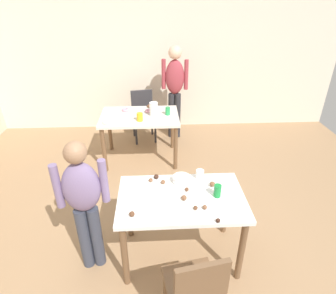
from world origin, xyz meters
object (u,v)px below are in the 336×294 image
(dining_table_near, at_px, (181,206))
(mixing_bowl, at_px, (182,179))
(chair_near_table, at_px, (196,288))
(person_girl_near, at_px, (84,199))
(chair_far_table, at_px, (143,112))
(person_adult_far, at_px, (175,84))
(soda_can, at_px, (217,191))
(pitcher_far, at_px, (154,109))
(dining_table_far, at_px, (140,122))

(dining_table_near, relative_size, mixing_bowl, 6.74)
(chair_near_table, bearing_deg, dining_table_near, 93.08)
(chair_near_table, distance_m, person_girl_near, 1.17)
(chair_far_table, distance_m, person_girl_near, 2.81)
(chair_near_table, height_order, person_girl_near, person_girl_near)
(person_girl_near, height_order, person_adult_far, person_adult_far)
(dining_table_near, bearing_deg, chair_near_table, -86.92)
(soda_can, distance_m, pitcher_far, 2.01)
(person_girl_near, height_order, soda_can, person_girl_near)
(dining_table_far, distance_m, chair_near_table, 2.73)
(chair_far_table, xyz_separation_m, pitcher_far, (0.19, -0.77, 0.36))
(soda_can, bearing_deg, dining_table_far, 111.62)
(dining_table_near, height_order, person_girl_near, person_girl_near)
(pitcher_far, bearing_deg, mixing_bowl, -81.50)
(chair_far_table, bearing_deg, soda_can, -74.52)
(person_adult_far, bearing_deg, chair_near_table, -91.63)
(chair_far_table, xyz_separation_m, person_girl_near, (-0.44, -2.76, 0.31))
(chair_near_table, height_order, mixing_bowl, chair_near_table)
(dining_table_near, bearing_deg, dining_table_far, 103.00)
(chair_near_table, bearing_deg, soda_can, 68.53)
(dining_table_near, distance_m, dining_table_far, 2.00)
(chair_far_table, distance_m, pitcher_far, 0.87)
(chair_far_table, relative_size, pitcher_far, 4.24)
(dining_table_near, xyz_separation_m, pitcher_far, (-0.23, 1.93, 0.21))
(dining_table_near, height_order, chair_near_table, chair_near_table)
(mixing_bowl, bearing_deg, soda_can, -37.37)
(dining_table_far, bearing_deg, chair_near_table, -79.66)
(dining_table_far, height_order, person_girl_near, person_girl_near)
(person_adult_far, relative_size, pitcher_far, 7.95)
(soda_can, bearing_deg, person_adult_far, 93.94)
(person_adult_far, xyz_separation_m, mixing_bowl, (-0.12, -2.49, -0.20))
(mixing_bowl, bearing_deg, person_adult_far, 87.34)
(pitcher_far, bearing_deg, soda_can, -73.93)
(dining_table_near, height_order, dining_table_far, same)
(dining_table_near, bearing_deg, soda_can, -1.34)
(dining_table_far, bearing_deg, soda_can, -68.38)
(person_girl_near, bearing_deg, dining_table_far, 78.43)
(dining_table_near, distance_m, person_girl_near, 0.88)
(pitcher_far, bearing_deg, person_girl_near, -107.48)
(dining_table_far, relative_size, chair_far_table, 1.34)
(chair_far_table, bearing_deg, chair_near_table, -82.31)
(dining_table_near, relative_size, person_girl_near, 0.84)
(dining_table_near, distance_m, chair_near_table, 0.75)
(dining_table_near, bearing_deg, person_girl_near, -175.90)
(dining_table_near, relative_size, chair_near_table, 1.33)
(dining_table_near, xyz_separation_m, mixing_bowl, (0.02, 0.22, 0.14))
(dining_table_far, distance_m, mixing_bowl, 1.79)
(person_girl_near, relative_size, soda_can, 11.25)
(chair_near_table, relative_size, person_adult_far, 0.53)
(chair_far_table, bearing_deg, pitcher_far, -76.04)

